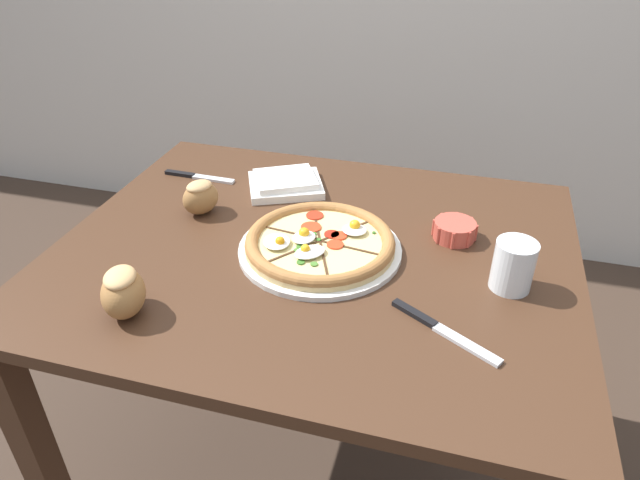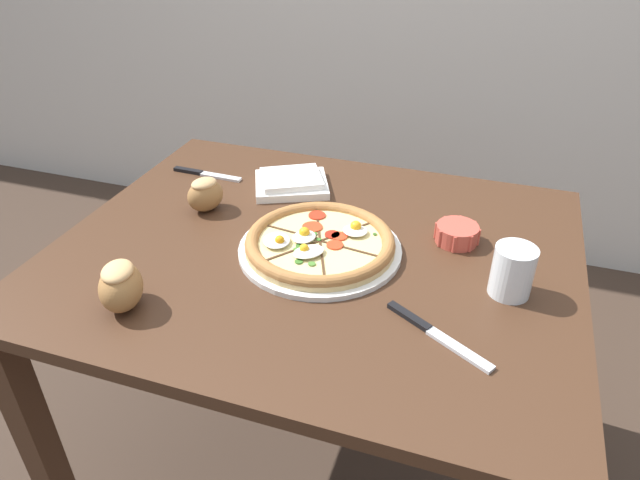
{
  "view_description": "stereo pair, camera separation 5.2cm",
  "coord_description": "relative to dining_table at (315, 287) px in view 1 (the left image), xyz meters",
  "views": [
    {
      "loc": [
        0.29,
        -1.01,
        1.44
      ],
      "look_at": [
        0.02,
        -0.01,
        0.78
      ],
      "focal_mm": 32.0,
      "sensor_mm": 36.0,
      "label": 1
    },
    {
      "loc": [
        0.34,
        -0.99,
        1.44
      ],
      "look_at": [
        0.02,
        -0.01,
        0.78
      ],
      "focal_mm": 32.0,
      "sensor_mm": 36.0,
      "label": 2
    }
  ],
  "objects": [
    {
      "name": "ground_plane",
      "position": [
        0.0,
        0.0,
        -0.64
      ],
      "size": [
        12.0,
        12.0,
        0.0
      ],
      "primitive_type": "plane",
      "color": "#3D2D23"
    },
    {
      "name": "dining_table",
      "position": [
        0.0,
        0.0,
        0.0
      ],
      "size": [
        1.13,
        0.92,
        0.75
      ],
      "color": "#422819",
      "rests_on": "ground_plane"
    },
    {
      "name": "pizza",
      "position": [
        0.02,
        -0.01,
        0.13
      ],
      "size": [
        0.35,
        0.35,
        0.05
      ],
      "color": "white",
      "rests_on": "dining_table"
    },
    {
      "name": "ramekin_bowl",
      "position": [
        0.29,
        0.12,
        0.13
      ],
      "size": [
        0.1,
        0.1,
        0.04
      ],
      "color": "#C64C3D",
      "rests_on": "dining_table"
    },
    {
      "name": "napkin_folded",
      "position": [
        -0.15,
        0.25,
        0.13
      ],
      "size": [
        0.23,
        0.22,
        0.04
      ],
      "rotation": [
        0.0,
        0.0,
        0.43
      ],
      "color": "white",
      "rests_on": "dining_table"
    },
    {
      "name": "bread_piece_near",
      "position": [
        -0.28,
        -0.31,
        0.16
      ],
      "size": [
        0.11,
        0.13,
        0.09
      ],
      "rotation": [
        0.0,
        0.0,
        1.94
      ],
      "color": "#A3703D",
      "rests_on": "dining_table"
    },
    {
      "name": "bread_piece_mid",
      "position": [
        -0.31,
        0.07,
        0.15
      ],
      "size": [
        0.1,
        0.11,
        0.08
      ],
      "rotation": [
        0.0,
        0.0,
        1.08
      ],
      "color": "olive",
      "rests_on": "dining_table"
    },
    {
      "name": "knife_main",
      "position": [
        -0.4,
        0.24,
        0.11
      ],
      "size": [
        0.2,
        0.02,
        0.01
      ],
      "rotation": [
        0.0,
        0.0,
        -0.03
      ],
      "color": "silver",
      "rests_on": "dining_table"
    },
    {
      "name": "knife_spare",
      "position": [
        0.3,
        -0.2,
        0.11
      ],
      "size": [
        0.21,
        0.13,
        0.01
      ],
      "rotation": [
        0.0,
        0.0,
        -0.53
      ],
      "color": "silver",
      "rests_on": "dining_table"
    },
    {
      "name": "water_glass",
      "position": [
        0.41,
        -0.03,
        0.15
      ],
      "size": [
        0.08,
        0.08,
        0.1
      ],
      "color": "white",
      "rests_on": "dining_table"
    }
  ]
}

